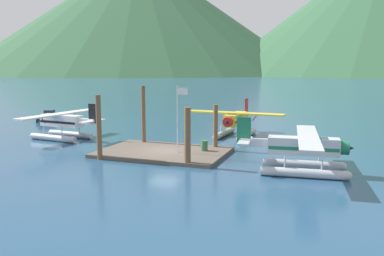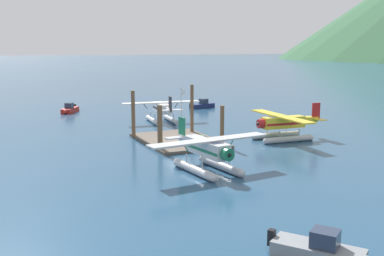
% 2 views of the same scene
% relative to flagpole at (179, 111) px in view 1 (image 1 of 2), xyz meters
% --- Properties ---
extents(ground_plane, '(1200.00, 1200.00, 0.00)m').
position_rel_flagpole_xyz_m(ground_plane, '(-1.56, 0.28, -3.81)').
color(ground_plane, navy).
extents(dock_platform, '(10.70, 7.37, 0.30)m').
position_rel_flagpole_xyz_m(dock_platform, '(-1.56, 0.28, -3.66)').
color(dock_platform, brown).
rests_on(dock_platform, ground).
extents(piling_near_left, '(0.42, 0.42, 5.22)m').
position_rel_flagpole_xyz_m(piling_near_left, '(-5.57, -3.34, -1.20)').
color(piling_near_left, brown).
rests_on(piling_near_left, ground).
extents(piling_near_right, '(0.48, 0.48, 4.46)m').
position_rel_flagpole_xyz_m(piling_near_right, '(1.90, -3.08, -1.58)').
color(piling_near_right, brown).
rests_on(piling_near_right, ground).
extents(piling_far_left, '(0.38, 0.38, 5.68)m').
position_rel_flagpole_xyz_m(piling_far_left, '(-5.01, 3.44, -0.96)').
color(piling_far_left, brown).
rests_on(piling_far_left, ground).
extents(piling_far_right, '(0.41, 0.41, 4.10)m').
position_rel_flagpole_xyz_m(piling_far_right, '(2.14, 3.47, -1.75)').
color(piling_far_right, brown).
rests_on(piling_far_right, ground).
extents(flagpole, '(0.95, 0.10, 5.59)m').
position_rel_flagpole_xyz_m(flagpole, '(0.00, 0.00, 0.00)').
color(flagpole, silver).
rests_on(flagpole, dock_platform).
extents(fuel_drum, '(0.62, 0.62, 0.88)m').
position_rel_flagpole_xyz_m(fuel_drum, '(1.76, 1.42, -3.07)').
color(fuel_drum, '#33663D').
rests_on(fuel_drum, dock_platform).
extents(mountain_ridge_east_peak, '(414.40, 414.40, 142.48)m').
position_rel_flagpole_xyz_m(mountain_ridge_east_peak, '(-216.74, 417.83, 67.44)').
color(mountain_ridge_east_peak, '#2D5638').
rests_on(mountain_ridge_east_peak, ground).
extents(seaplane_yellow_bow_right, '(10.47, 7.97, 3.84)m').
position_rel_flagpole_xyz_m(seaplane_yellow_bow_right, '(2.23, 10.79, -2.23)').
color(seaplane_yellow_bow_right, '#B7BABF').
rests_on(seaplane_yellow_bow_right, ground).
extents(seaplane_silver_stbd_aft, '(7.96, 10.49, 3.84)m').
position_rel_flagpole_xyz_m(seaplane_silver_stbd_aft, '(10.22, -2.19, -2.23)').
color(seaplane_silver_stbd_aft, '#B7BABF').
rests_on(seaplane_silver_stbd_aft, ground).
extents(seaplane_white_port_fwd, '(7.95, 10.49, 3.84)m').
position_rel_flagpole_xyz_m(seaplane_white_port_fwd, '(-14.44, 3.35, -2.23)').
color(seaplane_white_port_fwd, '#B7BABF').
rests_on(seaplane_white_port_fwd, ground).
extents(boat_navy_open_west, '(2.33, 4.83, 1.50)m').
position_rel_flagpole_xyz_m(boat_navy_open_west, '(-25.49, 14.85, -3.32)').
color(boat_navy_open_west, navy).
rests_on(boat_navy_open_west, ground).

